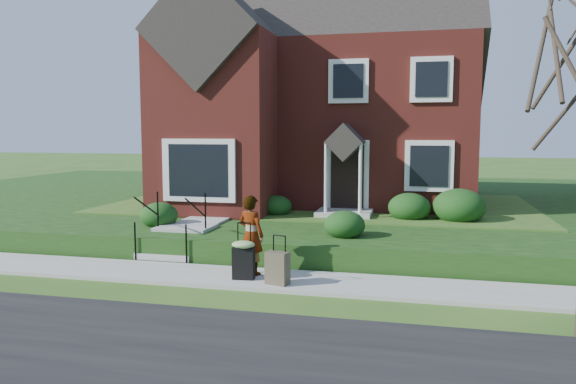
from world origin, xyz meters
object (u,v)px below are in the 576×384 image
(woman, at_px, (251,235))
(suitcase_olive, at_px, (277,268))
(suitcase_black, at_px, (244,257))
(front_steps, at_px, (178,237))

(woman, bearing_deg, suitcase_olive, 159.90)
(woman, distance_m, suitcase_black, 0.58)
(front_steps, xyz_separation_m, woman, (2.42, -1.63, 0.45))
(woman, relative_size, suitcase_black, 1.45)
(woman, xyz_separation_m, suitcase_black, (-0.03, -0.42, -0.39))
(woman, height_order, suitcase_olive, woman)
(front_steps, xyz_separation_m, suitcase_olive, (3.16, -2.27, -0.06))
(front_steps, height_order, suitcase_olive, front_steps)
(front_steps, height_order, suitcase_black, front_steps)
(woman, xyz_separation_m, suitcase_olive, (0.75, -0.64, -0.52))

